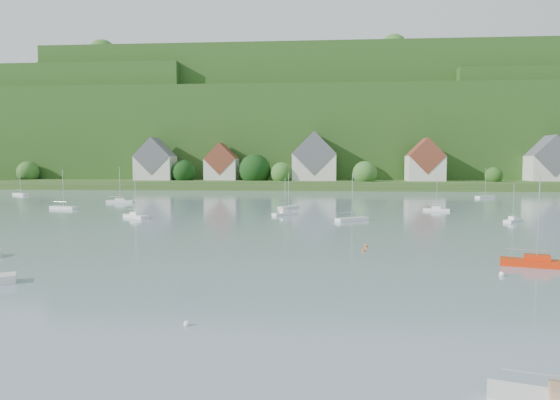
% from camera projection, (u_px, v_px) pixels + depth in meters
% --- Properties ---
extents(far_shore_strip, '(600.00, 60.00, 3.00)m').
position_uv_depth(far_shore_strip, '(302.00, 183.00, 206.03)').
color(far_shore_strip, '#314F1D').
rests_on(far_shore_strip, ground).
extents(forested_ridge, '(620.00, 181.22, 69.89)m').
position_uv_depth(forested_ridge, '(308.00, 137.00, 272.58)').
color(forested_ridge, '#1D4315').
rests_on(forested_ridge, ground).
extents(village_building_0, '(14.00, 10.40, 16.00)m').
position_uv_depth(village_building_0, '(155.00, 163.00, 196.93)').
color(village_building_0, beige).
rests_on(village_building_0, far_shore_strip).
extents(village_building_1, '(12.00, 9.36, 14.00)m').
position_uv_depth(village_building_1, '(222.00, 165.00, 196.97)').
color(village_building_1, beige).
rests_on(village_building_1, far_shore_strip).
extents(village_building_2, '(16.00, 11.44, 18.00)m').
position_uv_depth(village_building_2, '(314.00, 161.00, 193.06)').
color(village_building_2, beige).
rests_on(village_building_2, far_shore_strip).
extents(village_building_3, '(13.00, 10.40, 15.50)m').
position_uv_depth(village_building_3, '(425.00, 163.00, 187.92)').
color(village_building_3, beige).
rests_on(village_building_3, far_shore_strip).
extents(village_building_4, '(15.00, 10.40, 16.50)m').
position_uv_depth(village_building_4, '(550.00, 163.00, 188.28)').
color(village_building_4, beige).
rests_on(village_building_4, far_shore_strip).
extents(near_sailboat_5, '(6.73, 3.63, 8.75)m').
position_uv_depth(near_sailboat_5, '(537.00, 262.00, 49.73)').
color(near_sailboat_5, red).
rests_on(near_sailboat_5, ground).
extents(mooring_buoy_1, '(0.39, 0.39, 0.39)m').
position_uv_depth(mooring_buoy_1, '(187.00, 325.00, 31.90)').
color(mooring_buoy_1, white).
rests_on(mooring_buoy_1, ground).
extents(mooring_buoy_2, '(0.42, 0.42, 0.42)m').
position_uv_depth(mooring_buoy_2, '(366.00, 247.00, 61.11)').
color(mooring_buoy_2, '#D85919').
rests_on(mooring_buoy_2, ground).
extents(mooring_buoy_3, '(0.40, 0.40, 0.40)m').
position_uv_depth(mooring_buoy_3, '(363.00, 251.00, 58.09)').
color(mooring_buoy_3, '#D85919').
rests_on(mooring_buoy_3, ground).
extents(mooring_buoy_4, '(0.48, 0.48, 0.48)m').
position_uv_depth(mooring_buoy_4, '(502.00, 276.00, 45.77)').
color(mooring_buoy_4, white).
rests_on(mooring_buoy_4, ground).
extents(far_sailboat_cluster, '(197.91, 64.61, 8.71)m').
position_uv_depth(far_sailboat_cluster, '(290.00, 203.00, 119.85)').
color(far_sailboat_cluster, white).
rests_on(far_sailboat_cluster, ground).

